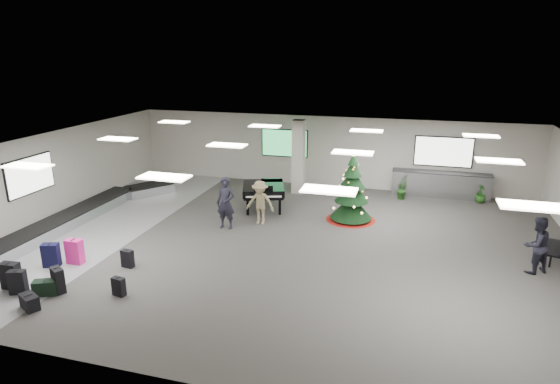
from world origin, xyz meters
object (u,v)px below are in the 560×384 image
(bench, at_px, (557,244))
(traveler_a, at_px, (226,203))
(traveler_b, at_px, (260,203))
(traveler_bench, at_px, (536,245))
(potted_plant_left, at_px, (402,189))
(pink_suitcase, at_px, (75,252))
(potted_plant_right, at_px, (481,194))
(service_counter, at_px, (440,184))
(grand_piano, at_px, (263,189))
(christmas_tree, at_px, (352,197))
(baggage_carousel, at_px, (81,215))

(bench, relative_size, traveler_a, 0.81)
(traveler_b, bearing_deg, bench, -3.50)
(traveler_bench, height_order, potted_plant_left, traveler_bench)
(pink_suitcase, xyz_separation_m, traveler_a, (3.22, 3.87, 0.56))
(pink_suitcase, distance_m, traveler_bench, 13.24)
(bench, distance_m, potted_plant_right, 5.50)
(traveler_bench, bearing_deg, potted_plant_left, -90.68)
(service_counter, height_order, potted_plant_right, service_counter)
(service_counter, distance_m, potted_plant_left, 1.74)
(service_counter, height_order, pink_suitcase, service_counter)
(bench, distance_m, potted_plant_left, 6.74)
(grand_piano, xyz_separation_m, bench, (9.82, -2.06, -0.31))
(service_counter, xyz_separation_m, traveler_b, (-6.40, -5.20, 0.26))
(traveler_bench, relative_size, potted_plant_left, 1.90)
(christmas_tree, distance_m, traveler_a, 4.59)
(grand_piano, distance_m, potted_plant_right, 8.97)
(grand_piano, relative_size, potted_plant_right, 3.27)
(service_counter, xyz_separation_m, bench, (3.05, -5.72, -0.04))
(baggage_carousel, xyz_separation_m, potted_plant_left, (11.29, 5.94, 0.22))
(service_counter, relative_size, traveler_b, 2.52)
(potted_plant_right, bearing_deg, traveler_bench, -84.11)
(bench, relative_size, traveler_bench, 0.91)
(service_counter, bearing_deg, potted_plant_left, -152.77)
(traveler_a, bearing_deg, pink_suitcase, -127.68)
(bench, xyz_separation_m, traveler_bench, (-0.81, -1.04, 0.32))
(potted_plant_left, bearing_deg, potted_plant_right, 6.78)
(grand_piano, height_order, potted_plant_left, grand_piano)
(grand_piano, bearing_deg, traveler_bench, -37.39)
(christmas_tree, distance_m, grand_piano, 3.48)
(pink_suitcase, bearing_deg, potted_plant_right, 36.76)
(service_counter, xyz_separation_m, traveler_a, (-7.41, -5.94, 0.39))
(baggage_carousel, bearing_deg, traveler_b, 13.40)
(grand_piano, relative_size, traveler_bench, 1.44)
(service_counter, height_order, traveler_bench, traveler_bench)
(service_counter, relative_size, traveler_bench, 2.44)
(traveler_b, distance_m, potted_plant_left, 6.56)
(bench, distance_m, traveler_b, 9.47)
(traveler_a, bearing_deg, traveler_b, 38.37)
(bench, bearing_deg, grand_piano, -176.34)
(christmas_tree, bearing_deg, bench, -15.94)
(christmas_tree, relative_size, bench, 1.73)
(bench, distance_m, traveler_bench, 1.36)
(service_counter, bearing_deg, traveler_bench, -71.68)
(pink_suitcase, xyz_separation_m, grand_piano, (3.87, 6.15, 0.45))
(grand_piano, height_order, bench, grand_piano)
(service_counter, bearing_deg, potted_plant_right, -14.99)
(baggage_carousel, distance_m, potted_plant_right, 15.74)
(christmas_tree, distance_m, bench, 6.61)
(potted_plant_right, bearing_deg, grand_piano, -158.84)
(pink_suitcase, distance_m, traveler_b, 6.28)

